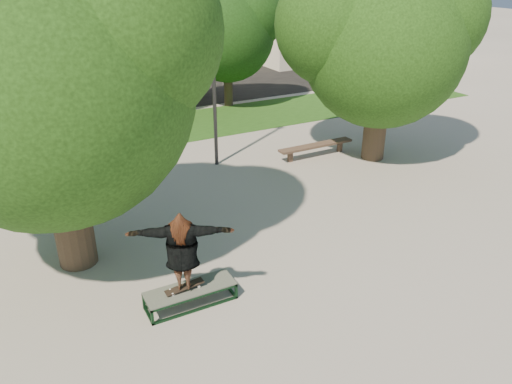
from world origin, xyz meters
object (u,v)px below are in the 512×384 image
bench (316,146)px  car_grey (157,76)px  tree_left (39,66)px  car_dark (46,100)px  car_silver_b (149,76)px  grind_box (191,296)px  tree_right (381,35)px  lamppost (213,70)px  car_silver_a (12,104)px

bench → car_grey: 12.11m
tree_left → car_dark: bearing=85.2°
tree_left → car_silver_b: bearing=66.8°
grind_box → tree_left: bearing=123.4°
grind_box → car_silver_b: (4.64, 17.72, 0.57)m
tree_right → grind_box: 10.40m
car_dark → car_silver_b: (5.39, 2.61, -0.02)m
bench → lamppost: bearing=163.8°
car_grey → car_silver_b: bearing=155.3°
car_grey → bench: bearing=-92.5°
lamppost → bench: lamppost is taller
grind_box → bench: (6.85, 5.68, 0.18)m
lamppost → grind_box: lamppost is taller
car_silver_a → car_dark: size_ratio=0.95×
grind_box → car_dark: car_dark is taller
tree_left → tree_right: bearing=11.0°
tree_right → car_silver_a: tree_right is taller
bench → car_silver_b: 12.25m
tree_left → tree_right: (10.21, 1.99, -0.33)m
lamppost → car_dark: bearing=116.5°
tree_left → car_silver_b: tree_left is taller
car_silver_a → tree_left: bearing=-79.7°
tree_right → car_silver_b: bearing=106.2°
lamppost → car_silver_a: (-5.58, 8.50, -2.39)m
car_silver_a → car_silver_b: (6.72, 2.61, -0.01)m
lamppost → grind_box: size_ratio=3.39×
tree_right → bench: bearing=148.0°
grind_box → car_grey: (5.00, 17.64, 0.56)m
tree_left → car_silver_b: 16.74m
bench → car_silver_a: size_ratio=0.64×
bench → car_dark: bearing=128.2°
lamppost → car_dark: (-4.24, 8.50, -2.38)m
tree_left → car_silver_a: tree_left is taller
car_dark → car_grey: car_dark is taller
bench → car_grey: bearing=98.2°
car_silver_a → lamppost: bearing=-47.7°
lamppost → car_silver_b: (1.14, 11.11, -2.39)m
tree_right → grind_box: tree_right is taller
tree_left → bench: bearing=18.9°
lamppost → car_grey: (1.50, 11.02, -2.40)m
tree_left → bench: size_ratio=2.49×
car_dark → tree_right: bearing=-41.0°
tree_left → lamppost: size_ratio=1.16×
grind_box → car_grey: size_ratio=0.34×
bench → car_dark: (-7.60, 9.44, 0.41)m
bench → car_silver_a: (-8.94, 9.44, 0.40)m
car_grey → car_silver_b: (-0.36, 0.08, 0.01)m
tree_left → car_grey: 16.81m
tree_right → car_dark: bearing=131.3°
lamppost → bench: (3.35, -0.94, -2.78)m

